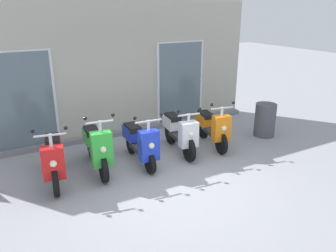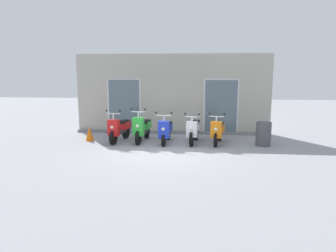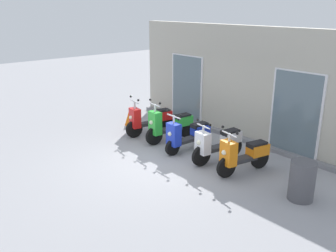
# 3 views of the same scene
# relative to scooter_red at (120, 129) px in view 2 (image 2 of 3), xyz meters

# --- Properties ---
(ground_plane) EXTENTS (40.00, 40.00, 0.00)m
(ground_plane) POSITION_rel_scooter_red_xyz_m (1.81, -1.18, -0.49)
(ground_plane) COLOR #939399
(storefront_facade) EXTENTS (8.17, 0.50, 3.33)m
(storefront_facade) POSITION_rel_scooter_red_xyz_m (1.81, 1.96, 1.12)
(storefront_facade) COLOR #B2AD9E
(storefront_facade) RESTS_ON ground_plane
(scooter_red) EXTENTS (0.67, 1.63, 1.26)m
(scooter_red) POSITION_rel_scooter_red_xyz_m (0.00, 0.00, 0.00)
(scooter_red) COLOR black
(scooter_red) RESTS_ON ground_plane
(scooter_green) EXTENTS (0.57, 1.69, 1.33)m
(scooter_green) POSITION_rel_scooter_red_xyz_m (0.85, 0.07, 0.02)
(scooter_green) COLOR black
(scooter_green) RESTS_ON ground_plane
(scooter_blue) EXTENTS (0.61, 1.54, 1.22)m
(scooter_blue) POSITION_rel_scooter_red_xyz_m (1.75, -0.05, -0.01)
(scooter_blue) COLOR black
(scooter_blue) RESTS_ON ground_plane
(scooter_white) EXTENTS (0.59, 1.61, 1.18)m
(scooter_white) POSITION_rel_scooter_red_xyz_m (2.77, 0.04, 0.00)
(scooter_white) COLOR black
(scooter_white) RESTS_ON ground_plane
(scooter_orange) EXTENTS (0.67, 1.54, 1.20)m
(scooter_orange) POSITION_rel_scooter_red_xyz_m (3.65, -0.02, -0.01)
(scooter_orange) COLOR black
(scooter_orange) RESTS_ON ground_plane
(trash_bin) EXTENTS (0.53, 0.53, 0.85)m
(trash_bin) POSITION_rel_scooter_red_xyz_m (5.23, -0.13, -0.07)
(trash_bin) COLOR #4C4C51
(trash_bin) RESTS_ON ground_plane
(traffic_cone) EXTENTS (0.32, 0.32, 0.52)m
(traffic_cone) POSITION_rel_scooter_red_xyz_m (-1.19, 0.06, -0.23)
(traffic_cone) COLOR orange
(traffic_cone) RESTS_ON ground_plane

